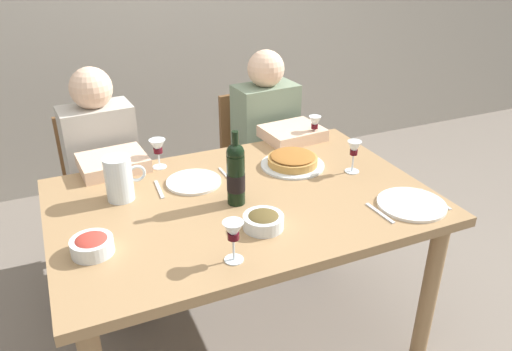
{
  "coord_description": "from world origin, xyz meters",
  "views": [
    {
      "loc": [
        -0.65,
        -1.62,
        1.74
      ],
      "look_at": [
        0.08,
        0.05,
        0.82
      ],
      "focal_mm": 34.77,
      "sensor_mm": 36.0,
      "label": 1
    }
  ],
  "objects_px": {
    "wine_glass_left_diner": "(354,150)",
    "diner_right": "(275,153)",
    "dinner_plate_right_setting": "(194,182)",
    "chair_left": "(102,184)",
    "water_pitcher": "(119,181)",
    "salad_bowl": "(92,245)",
    "wine_glass_right_diner": "(233,233)",
    "dining_table": "(242,217)",
    "diner_left": "(109,182)",
    "olive_bowl": "(263,220)",
    "wine_glass_centre": "(315,124)",
    "chair_right": "(256,156)",
    "wine_glass_spare": "(158,148)",
    "baked_tart": "(293,161)",
    "dinner_plate_left_setting": "(411,204)",
    "wine_bottle": "(236,174)"
  },
  "relations": [
    {
      "from": "wine_glass_right_diner",
      "to": "chair_right",
      "type": "bearing_deg",
      "value": 63.27
    },
    {
      "from": "water_pitcher",
      "to": "wine_glass_spare",
      "type": "height_order",
      "value": "water_pitcher"
    },
    {
      "from": "chair_right",
      "to": "chair_left",
      "type": "bearing_deg",
      "value": -5.35
    },
    {
      "from": "wine_glass_left_diner",
      "to": "diner_right",
      "type": "relative_size",
      "value": 0.13
    },
    {
      "from": "baked_tart",
      "to": "dining_table",
      "type": "bearing_deg",
      "value": -151.1
    },
    {
      "from": "water_pitcher",
      "to": "chair_left",
      "type": "relative_size",
      "value": 0.21
    },
    {
      "from": "wine_glass_left_diner",
      "to": "water_pitcher",
      "type": "bearing_deg",
      "value": 170.38
    },
    {
      "from": "dining_table",
      "to": "diner_left",
      "type": "height_order",
      "value": "diner_left"
    },
    {
      "from": "baked_tart",
      "to": "wine_glass_right_diner",
      "type": "xyz_separation_m",
      "value": [
        -0.51,
        -0.56,
        0.08
      ]
    },
    {
      "from": "baked_tart",
      "to": "dinner_plate_right_setting",
      "type": "xyz_separation_m",
      "value": [
        -0.46,
        0.02,
        -0.02
      ]
    },
    {
      "from": "water_pitcher",
      "to": "dinner_plate_left_setting",
      "type": "bearing_deg",
      "value": -26.63
    },
    {
      "from": "salad_bowl",
      "to": "chair_left",
      "type": "xyz_separation_m",
      "value": [
        0.14,
        1.03,
        -0.3
      ]
    },
    {
      "from": "wine_glass_spare",
      "to": "dinner_plate_right_setting",
      "type": "xyz_separation_m",
      "value": [
        0.1,
        -0.21,
        -0.09
      ]
    },
    {
      "from": "salad_bowl",
      "to": "wine_glass_centre",
      "type": "xyz_separation_m",
      "value": [
        1.16,
        0.54,
        0.06
      ]
    },
    {
      "from": "wine_glass_left_diner",
      "to": "wine_glass_spare",
      "type": "xyz_separation_m",
      "value": [
        -0.77,
        0.39,
        -0.01
      ]
    },
    {
      "from": "water_pitcher",
      "to": "diner_right",
      "type": "bearing_deg",
      "value": 26.31
    },
    {
      "from": "salad_bowl",
      "to": "diner_left",
      "type": "bearing_deg",
      "value": 78.6
    },
    {
      "from": "wine_glass_right_diner",
      "to": "chair_right",
      "type": "xyz_separation_m",
      "value": [
        0.63,
        1.25,
        -0.37
      ]
    },
    {
      "from": "olive_bowl",
      "to": "chair_left",
      "type": "bearing_deg",
      "value": 111.54
    },
    {
      "from": "salad_bowl",
      "to": "dinner_plate_right_setting",
      "type": "xyz_separation_m",
      "value": [
        0.46,
        0.35,
        -0.03
      ]
    },
    {
      "from": "wine_glass_left_diner",
      "to": "dinner_plate_left_setting",
      "type": "relative_size",
      "value": 0.55
    },
    {
      "from": "dinner_plate_left_setting",
      "to": "wine_bottle",
      "type": "bearing_deg",
      "value": 154.21
    },
    {
      "from": "water_pitcher",
      "to": "salad_bowl",
      "type": "height_order",
      "value": "water_pitcher"
    },
    {
      "from": "wine_glass_spare",
      "to": "dinner_plate_right_setting",
      "type": "height_order",
      "value": "wine_glass_spare"
    },
    {
      "from": "chair_left",
      "to": "diner_left",
      "type": "relative_size",
      "value": 0.75
    },
    {
      "from": "water_pitcher",
      "to": "diner_left",
      "type": "bearing_deg",
      "value": 89.42
    },
    {
      "from": "salad_bowl",
      "to": "water_pitcher",
      "type": "bearing_deg",
      "value": 65.15
    },
    {
      "from": "wine_glass_centre",
      "to": "baked_tart",
      "type": "bearing_deg",
      "value": -137.73
    },
    {
      "from": "wine_bottle",
      "to": "olive_bowl",
      "type": "xyz_separation_m",
      "value": [
        0.02,
        -0.21,
        -0.1
      ]
    },
    {
      "from": "water_pitcher",
      "to": "chair_left",
      "type": "height_order",
      "value": "water_pitcher"
    },
    {
      "from": "wine_glass_left_diner",
      "to": "diner_left",
      "type": "xyz_separation_m",
      "value": [
        -0.98,
        0.62,
        -0.25
      ]
    },
    {
      "from": "olive_bowl",
      "to": "wine_glass_spare",
      "type": "relative_size",
      "value": 1.11
    },
    {
      "from": "wine_glass_centre",
      "to": "chair_left",
      "type": "distance_m",
      "value": 1.18
    },
    {
      "from": "wine_bottle",
      "to": "wine_glass_left_diner",
      "type": "bearing_deg",
      "value": 4.93
    },
    {
      "from": "wine_glass_left_diner",
      "to": "diner_right",
      "type": "xyz_separation_m",
      "value": [
        -0.08,
        0.61,
        -0.25
      ]
    },
    {
      "from": "wine_bottle",
      "to": "water_pitcher",
      "type": "relative_size",
      "value": 1.68
    },
    {
      "from": "wine_glass_spare",
      "to": "diner_right",
      "type": "height_order",
      "value": "diner_right"
    },
    {
      "from": "dining_table",
      "to": "chair_left",
      "type": "relative_size",
      "value": 1.72
    },
    {
      "from": "dinner_plate_right_setting",
      "to": "chair_left",
      "type": "xyz_separation_m",
      "value": [
        -0.32,
        0.68,
        -0.27
      ]
    },
    {
      "from": "dining_table",
      "to": "olive_bowl",
      "type": "relative_size",
      "value": 10.05
    },
    {
      "from": "wine_bottle",
      "to": "dining_table",
      "type": "bearing_deg",
      "value": 39.28
    },
    {
      "from": "water_pitcher",
      "to": "salad_bowl",
      "type": "distance_m",
      "value": 0.37
    },
    {
      "from": "olive_bowl",
      "to": "wine_glass_centre",
      "type": "height_order",
      "value": "wine_glass_centre"
    },
    {
      "from": "baked_tart",
      "to": "salad_bowl",
      "type": "height_order",
      "value": "salad_bowl"
    },
    {
      "from": "wine_glass_spare",
      "to": "olive_bowl",
      "type": "bearing_deg",
      "value": -71.21
    },
    {
      "from": "wine_glass_right_diner",
      "to": "dinner_plate_left_setting",
      "type": "bearing_deg",
      "value": 3.62
    },
    {
      "from": "water_pitcher",
      "to": "diner_left",
      "type": "distance_m",
      "value": 0.51
    },
    {
      "from": "water_pitcher",
      "to": "wine_glass_right_diner",
      "type": "xyz_separation_m",
      "value": [
        0.26,
        -0.56,
        0.03
      ]
    },
    {
      "from": "salad_bowl",
      "to": "wine_glass_spare",
      "type": "distance_m",
      "value": 0.67
    },
    {
      "from": "olive_bowl",
      "to": "wine_glass_centre",
      "type": "relative_size",
      "value": 1.1
    }
  ]
}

